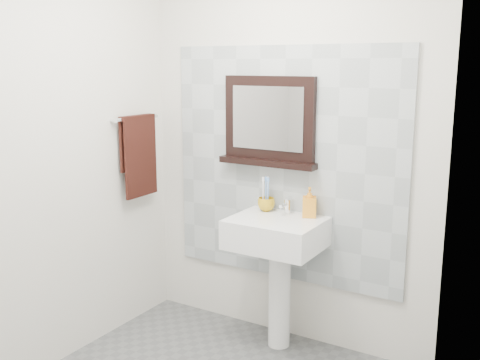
% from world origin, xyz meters
% --- Properties ---
extents(back_wall, '(2.00, 0.01, 2.50)m').
position_xyz_m(back_wall, '(0.00, 1.10, 1.25)').
color(back_wall, silver).
rests_on(back_wall, ground).
extents(left_wall, '(0.01, 2.20, 2.50)m').
position_xyz_m(left_wall, '(-1.00, 0.00, 1.25)').
color(left_wall, silver).
rests_on(left_wall, ground).
extents(right_wall, '(0.01, 2.20, 2.50)m').
position_xyz_m(right_wall, '(1.00, 0.00, 1.25)').
color(right_wall, silver).
rests_on(right_wall, ground).
extents(splashback, '(1.60, 0.02, 1.50)m').
position_xyz_m(splashback, '(0.00, 1.09, 1.15)').
color(splashback, '#A2ABB0').
rests_on(splashback, back_wall).
extents(pedestal_sink, '(0.55, 0.44, 0.96)m').
position_xyz_m(pedestal_sink, '(0.06, 0.87, 0.68)').
color(pedestal_sink, white).
rests_on(pedestal_sink, ground).
extents(toothbrush_cup, '(0.11, 0.11, 0.09)m').
position_xyz_m(toothbrush_cup, '(-0.08, 1.00, 0.90)').
color(toothbrush_cup, '#BD9316').
rests_on(toothbrush_cup, pedestal_sink).
extents(toothbrushes, '(0.05, 0.04, 0.21)m').
position_xyz_m(toothbrushes, '(-0.08, 1.00, 0.98)').
color(toothbrushes, white).
rests_on(toothbrushes, toothbrush_cup).
extents(soap_dispenser, '(0.11, 0.11, 0.19)m').
position_xyz_m(soap_dispenser, '(0.21, 1.01, 0.95)').
color(soap_dispenser, orange).
rests_on(soap_dispenser, pedestal_sink).
extents(framed_mirror, '(0.67, 0.11, 0.56)m').
position_xyz_m(framed_mirror, '(-0.10, 1.06, 1.42)').
color(framed_mirror, black).
rests_on(framed_mirror, back_wall).
extents(towel_bar, '(0.07, 0.40, 0.03)m').
position_xyz_m(towel_bar, '(-0.95, 0.77, 1.43)').
color(towel_bar, silver).
rests_on(towel_bar, left_wall).
extents(hand_towel, '(0.06, 0.30, 0.55)m').
position_xyz_m(hand_towel, '(-0.94, 0.77, 1.22)').
color(hand_towel, black).
rests_on(hand_towel, towel_bar).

